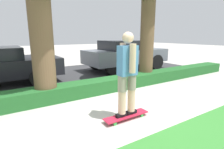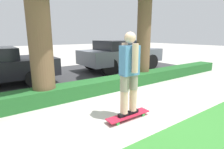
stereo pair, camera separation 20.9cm
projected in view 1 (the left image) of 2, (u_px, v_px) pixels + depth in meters
ground_plane at (131, 111)px, 4.06m from camera, size 60.00×60.00×0.00m
street_asphalt at (70, 76)px, 7.52m from camera, size 12.92×5.00×0.01m
hedge_row at (98, 86)px, 5.33m from camera, size 12.92×0.60×0.39m
skateboard at (126, 116)px, 3.64m from camera, size 1.01×0.24×0.09m
skater_person at (127, 73)px, 3.44m from camera, size 0.50×0.43×1.69m
parked_car_middle at (126, 54)px, 8.84m from camera, size 4.28×1.96×1.47m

